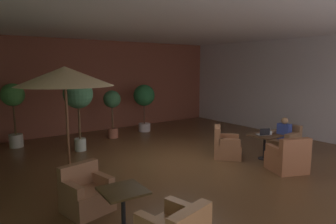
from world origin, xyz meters
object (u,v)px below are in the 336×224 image
(armchair_front_right_north, at_px, (86,194))
(iced_drink_cup, at_px, (271,133))
(patio_umbrella_tall_red, at_px, (65,77))
(potted_tree_mid_left, at_px, (112,105))
(armchair_front_left_south, at_px, (284,142))
(open_laptop, at_px, (264,133))
(potted_tree_right_corner, at_px, (144,99))
(patron_blue_shirt, at_px, (284,130))
(cafe_table_front_left, at_px, (265,139))
(cafe_table_front_right, at_px, (123,200))
(potted_tree_mid_right, at_px, (13,103))
(armchair_front_left_north, at_px, (226,146))
(armchair_front_left_east, at_px, (288,159))
(potted_tree_left_corner, at_px, (78,97))

(armchair_front_right_north, distance_m, iced_drink_cup, 5.36)
(patio_umbrella_tall_red, xyz_separation_m, potted_tree_mid_left, (2.59, 3.06, -1.15))
(armchair_front_left_south, distance_m, iced_drink_cup, 1.04)
(potted_tree_mid_left, relative_size, open_laptop, 4.70)
(potted_tree_right_corner, xyz_separation_m, patron_blue_shirt, (1.80, -5.10, -0.62))
(cafe_table_front_left, relative_size, potted_tree_right_corner, 0.40)
(cafe_table_front_right, height_order, potted_tree_mid_right, potted_tree_mid_right)
(armchair_front_right_north, height_order, open_laptop, open_laptop)
(cafe_table_front_left, height_order, armchair_front_left_north, armchair_front_left_north)
(patio_umbrella_tall_red, relative_size, potted_tree_mid_right, 1.26)
(iced_drink_cup, bearing_deg, armchair_front_left_north, 136.25)
(potted_tree_mid_left, distance_m, iced_drink_cup, 5.54)
(cafe_table_front_left, xyz_separation_m, armchair_front_left_east, (-0.40, -0.99, -0.24))
(armchair_front_left_south, bearing_deg, cafe_table_front_right, -169.51)
(armchair_front_right_north, distance_m, potted_tree_mid_right, 5.67)
(potted_tree_right_corner, height_order, patron_blue_shirt, potted_tree_right_corner)
(potted_tree_mid_right, height_order, iced_drink_cup, potted_tree_mid_right)
(cafe_table_front_right, height_order, potted_tree_mid_left, potted_tree_mid_left)
(armchair_front_left_south, distance_m, patron_blue_shirt, 0.39)
(cafe_table_front_right, xyz_separation_m, iced_drink_cup, (5.13, 0.98, 0.22))
(armchair_front_right_north, xyz_separation_m, potted_tree_mid_left, (2.89, 4.90, 0.90))
(iced_drink_cup, bearing_deg, potted_tree_mid_left, 116.38)
(armchair_front_left_north, distance_m, potted_tree_left_corner, 4.64)
(potted_tree_left_corner, bearing_deg, patio_umbrella_tall_red, -115.95)
(armchair_front_left_south, height_order, potted_tree_mid_right, potted_tree_mid_right)
(patio_umbrella_tall_red, bearing_deg, cafe_table_front_right, -91.72)
(iced_drink_cup, distance_m, open_laptop, 0.22)
(cafe_table_front_left, bearing_deg, potted_tree_left_corner, 134.93)
(cafe_table_front_right, bearing_deg, armchair_front_left_east, 0.86)
(armchair_front_left_east, height_order, armchair_front_left_south, armchair_front_left_east)
(cafe_table_front_right, xyz_separation_m, potted_tree_mid_right, (-0.43, 6.58, 0.92))
(armchair_front_left_north, xyz_separation_m, iced_drink_cup, (0.88, -0.85, 0.44))
(armchair_front_left_east, xyz_separation_m, potted_tree_right_corner, (-0.38, 6.15, 1.00))
(armchair_front_right_north, relative_size, potted_tree_mid_right, 0.43)
(armchair_front_left_south, bearing_deg, cafe_table_front_left, -176.65)
(cafe_table_front_left, xyz_separation_m, open_laptop, (-0.07, -0.00, 0.19))
(iced_drink_cup, bearing_deg, patron_blue_shirt, 9.21)
(armchair_front_left_east, height_order, potted_tree_right_corner, potted_tree_right_corner)
(armchair_front_left_north, distance_m, armchair_front_right_north, 4.53)
(potted_tree_left_corner, relative_size, patron_blue_shirt, 3.32)
(armchair_front_right_north, xyz_separation_m, patio_umbrella_tall_red, (0.30, 1.84, 2.05))
(armchair_front_right_north, xyz_separation_m, potted_tree_mid_right, (-0.22, 5.55, 1.14))
(potted_tree_mid_right, height_order, patron_blue_shirt, potted_tree_mid_right)
(armchair_front_right_north, bearing_deg, patron_blue_shirt, 0.89)
(armchair_front_left_north, height_order, patron_blue_shirt, patron_blue_shirt)
(armchair_front_right_north, bearing_deg, open_laptop, 0.37)
(cafe_table_front_left, bearing_deg, potted_tree_mid_right, 134.53)
(potted_tree_mid_left, bearing_deg, armchair_front_left_south, -54.84)
(cafe_table_front_left, distance_m, patron_blue_shirt, 1.03)
(cafe_table_front_right, relative_size, open_laptop, 1.92)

